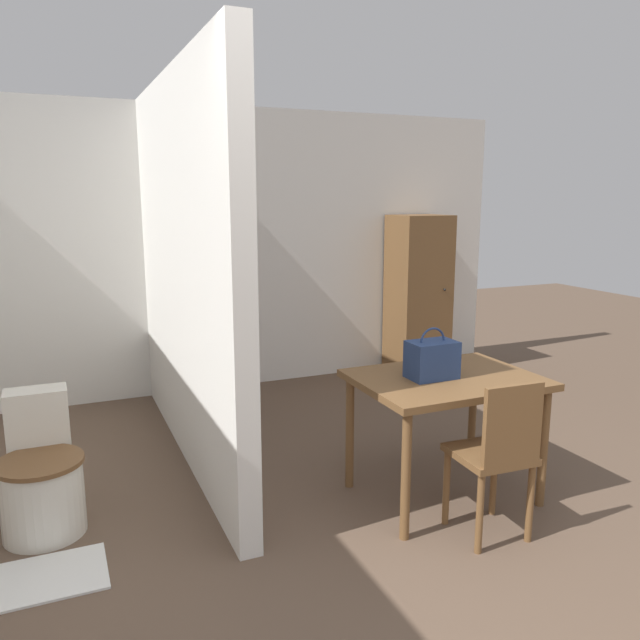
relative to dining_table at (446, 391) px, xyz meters
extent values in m
cube|color=white|center=(-0.69, 2.65, 0.61)|extent=(5.76, 0.12, 2.50)
cube|color=white|center=(-1.23, 1.20, 0.61)|extent=(0.12, 2.78, 2.50)
cube|color=brown|center=(0.00, 0.00, 0.07)|extent=(1.02, 0.77, 0.04)
cylinder|color=brown|center=(-0.45, -0.32, -0.30)|extent=(0.05, 0.05, 0.69)
cylinder|color=brown|center=(0.45, -0.32, -0.30)|extent=(0.05, 0.05, 0.69)
cylinder|color=brown|center=(-0.45, 0.32, -0.30)|extent=(0.05, 0.05, 0.69)
cylinder|color=brown|center=(0.45, 0.32, -0.30)|extent=(0.05, 0.05, 0.69)
cube|color=brown|center=(-0.02, -0.44, -0.21)|extent=(0.38, 0.38, 0.04)
cube|color=brown|center=(-0.03, -0.60, 0.01)|extent=(0.33, 0.04, 0.40)
cylinder|color=brown|center=(-0.17, -0.28, -0.43)|extent=(0.04, 0.04, 0.42)
cylinder|color=brown|center=(0.14, -0.29, -0.43)|extent=(0.04, 0.04, 0.42)
cylinder|color=brown|center=(-0.18, -0.58, -0.43)|extent=(0.04, 0.04, 0.42)
cylinder|color=brown|center=(0.12, -0.60, -0.43)|extent=(0.04, 0.04, 0.42)
cylinder|color=silver|center=(-2.15, 0.47, -0.45)|extent=(0.41, 0.41, 0.39)
cylinder|color=brown|center=(-2.15, 0.47, -0.25)|extent=(0.44, 0.44, 0.02)
cube|color=silver|center=(-2.15, 0.75, -0.10)|extent=(0.32, 0.18, 0.32)
cube|color=navy|center=(-0.09, 0.01, 0.19)|extent=(0.27, 0.18, 0.21)
torus|color=navy|center=(-0.09, 0.01, 0.30)|extent=(0.16, 0.01, 0.16)
cube|color=brown|center=(1.28, 2.34, 0.13)|extent=(0.52, 0.47, 1.56)
sphere|color=black|center=(1.42, 2.09, 0.21)|extent=(0.02, 0.02, 0.02)
cube|color=silver|center=(-2.15, 0.04, -0.64)|extent=(0.54, 0.40, 0.01)
camera|label=1|loc=(-2.01, -2.85, 1.10)|focal=35.00mm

